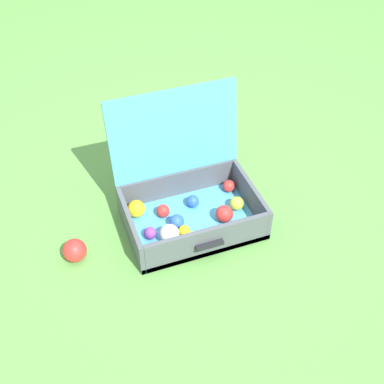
% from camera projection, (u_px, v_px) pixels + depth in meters
% --- Properties ---
extents(ground_plane, '(16.00, 16.00, 0.00)m').
position_uv_depth(ground_plane, '(186.00, 212.00, 2.08)').
color(ground_plane, '#569342').
extents(open_suitcase, '(0.53, 0.45, 0.50)m').
position_uv_depth(open_suitcase, '(187.00, 197.00, 1.98)').
color(open_suitcase, '#4799C6').
rests_on(open_suitcase, ground).
extents(stray_ball_on_grass, '(0.09, 0.09, 0.09)m').
position_uv_depth(stray_ball_on_grass, '(75.00, 250.00, 1.86)').
color(stray_ball_on_grass, red).
rests_on(stray_ball_on_grass, ground).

